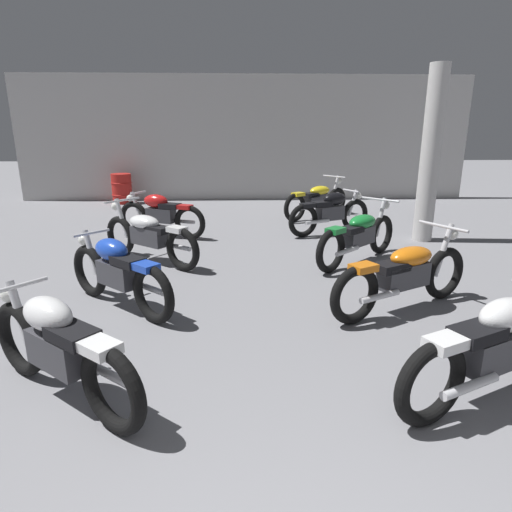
{
  "coord_description": "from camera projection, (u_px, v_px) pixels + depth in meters",
  "views": [
    {
      "loc": [
        -0.21,
        -0.22,
        2.08
      ],
      "look_at": [
        0.0,
        5.02,
        0.55
      ],
      "focal_mm": 30.56,
      "sensor_mm": 36.0,
      "label": 1
    }
  ],
  "objects": [
    {
      "name": "motorcycle_left_row_2",
      "position": [
        118.0,
        272.0,
        5.15
      ],
      "size": [
        1.54,
        1.4,
        0.88
      ],
      "color": "black",
      "rests_on": "ground"
    },
    {
      "name": "motorcycle_right_row_5",
      "position": [
        317.0,
        199.0,
        10.5
      ],
      "size": [
        1.77,
        1.44,
        0.97
      ],
      "color": "black",
      "rests_on": "ground"
    },
    {
      "name": "motorcycle_right_row_4",
      "position": [
        331.0,
        212.0,
        8.88
      ],
      "size": [
        1.83,
        0.94,
        0.88
      ],
      "color": "black",
      "rests_on": "ground"
    },
    {
      "name": "oil_drum",
      "position": [
        122.0,
        189.0,
        12.57
      ],
      "size": [
        0.59,
        0.59,
        0.85
      ],
      "color": "red",
      "rests_on": "ground"
    },
    {
      "name": "motorcycle_left_row_4",
      "position": [
        160.0,
        214.0,
        8.64
      ],
      "size": [
        1.85,
        0.89,
        0.88
      ],
      "color": "black",
      "rests_on": "ground"
    },
    {
      "name": "motorcycle_right_row_3",
      "position": [
        359.0,
        235.0,
        6.97
      ],
      "size": [
        1.66,
        1.57,
        0.97
      ],
      "color": "black",
      "rests_on": "ground"
    },
    {
      "name": "motorcycle_left_row_1",
      "position": [
        59.0,
        347.0,
        3.37
      ],
      "size": [
        1.61,
        1.31,
        0.88
      ],
      "color": "black",
      "rests_on": "ground"
    },
    {
      "name": "motorcycle_right_row_2",
      "position": [
        405.0,
        274.0,
        5.1
      ],
      "size": [
        1.97,
        1.15,
        0.97
      ],
      "color": "black",
      "rests_on": "ground"
    },
    {
      "name": "support_pillar",
      "position": [
        431.0,
        156.0,
        8.04
      ],
      "size": [
        0.36,
        0.36,
        3.2
      ],
      "primitive_type": "cylinder",
      "color": "#BCBAB7",
      "rests_on": "ground"
    },
    {
      "name": "motorcycle_right_row_1",
      "position": [
        494.0,
        348.0,
        3.36
      ],
      "size": [
        1.83,
        0.93,
        0.88
      ],
      "color": "black",
      "rests_on": "ground"
    },
    {
      "name": "back_wall",
      "position": [
        245.0,
        139.0,
        12.96
      ],
      "size": [
        13.37,
        0.24,
        3.6
      ],
      "primitive_type": "cube",
      "color": "#BCBAB7",
      "rests_on": "ground"
    },
    {
      "name": "motorcycle_left_row_3",
      "position": [
        149.0,
        235.0,
        6.96
      ],
      "size": [
        1.76,
        1.45,
        0.97
      ],
      "color": "black",
      "rests_on": "ground"
    }
  ]
}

